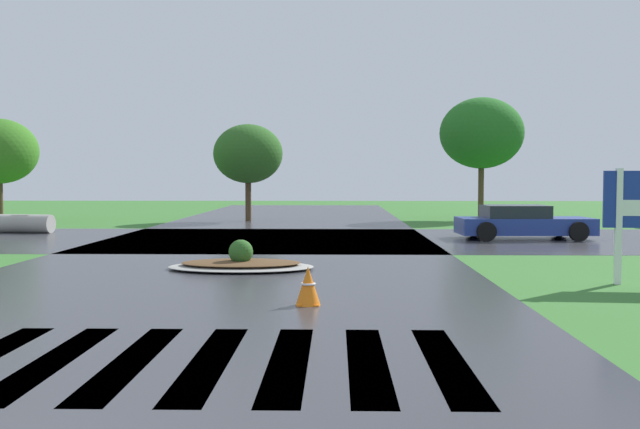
{
  "coord_description": "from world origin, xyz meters",
  "views": [
    {
      "loc": [
        2.34,
        -4.6,
        2.11
      ],
      "look_at": [
        2.03,
        9.27,
        1.4
      ],
      "focal_mm": 41.1,
      "sensor_mm": 36.0,
      "label": 1
    }
  ],
  "objects_px": {
    "drainage_pipe_stack": "(22,224)",
    "traffic_cone": "(308,286)",
    "median_island": "(241,264)",
    "car_dark_suv": "(522,223)"
  },
  "relations": [
    {
      "from": "drainage_pipe_stack",
      "to": "traffic_cone",
      "type": "bearing_deg",
      "value": -53.39
    },
    {
      "from": "median_island",
      "to": "traffic_cone",
      "type": "relative_size",
      "value": 5.17
    },
    {
      "from": "median_island",
      "to": "drainage_pipe_stack",
      "type": "relative_size",
      "value": 1.36
    },
    {
      "from": "drainage_pipe_stack",
      "to": "traffic_cone",
      "type": "height_order",
      "value": "drainage_pipe_stack"
    },
    {
      "from": "car_dark_suv",
      "to": "traffic_cone",
      "type": "relative_size",
      "value": 7.01
    },
    {
      "from": "median_island",
      "to": "traffic_cone",
      "type": "distance_m",
      "value": 4.97
    },
    {
      "from": "median_island",
      "to": "car_dark_suv",
      "type": "height_order",
      "value": "car_dark_suv"
    },
    {
      "from": "drainage_pipe_stack",
      "to": "traffic_cone",
      "type": "xyz_separation_m",
      "value": [
        11.39,
        -15.33,
        -0.04
      ]
    },
    {
      "from": "car_dark_suv",
      "to": "drainage_pipe_stack",
      "type": "distance_m",
      "value": 18.32
    },
    {
      "from": "car_dark_suv",
      "to": "traffic_cone",
      "type": "height_order",
      "value": "car_dark_suv"
    }
  ]
}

